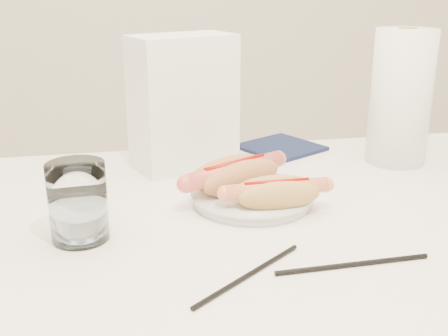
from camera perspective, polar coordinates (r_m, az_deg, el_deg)
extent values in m
cube|color=white|center=(0.84, 2.17, -6.93)|extent=(1.20, 0.80, 0.04)
cylinder|color=silver|center=(1.49, 19.93, -12.09)|extent=(0.04, 0.04, 0.71)
cylinder|color=silver|center=(0.90, 2.88, -3.12)|extent=(0.24, 0.24, 0.02)
ellipsoid|color=#BF7B4C|center=(0.89, 1.84, -0.96)|extent=(0.16, 0.11, 0.05)
ellipsoid|color=#BF7B4C|center=(0.92, 0.40, -0.37)|extent=(0.16, 0.11, 0.05)
ellipsoid|color=#BF7B4C|center=(0.91, 1.11, -1.38)|extent=(0.15, 0.12, 0.03)
cylinder|color=#DA584D|center=(0.90, 1.11, -0.26)|extent=(0.19, 0.12, 0.03)
cylinder|color=#990A05|center=(0.90, 1.12, 0.47)|extent=(0.11, 0.07, 0.01)
ellipsoid|color=tan|center=(0.84, 5.69, -2.84)|extent=(0.13, 0.04, 0.04)
ellipsoid|color=tan|center=(0.86, 5.08, -2.13)|extent=(0.13, 0.04, 0.04)
ellipsoid|color=tan|center=(0.85, 5.36, -3.11)|extent=(0.12, 0.05, 0.02)
cylinder|color=#EA8352|center=(0.85, 5.39, -2.13)|extent=(0.16, 0.03, 0.02)
cylinder|color=#990A05|center=(0.84, 5.41, -1.49)|extent=(0.10, 0.01, 0.01)
cylinder|color=silver|center=(0.79, -14.71, -3.37)|extent=(0.08, 0.08, 0.11)
cylinder|color=black|center=(0.69, 2.54, -10.85)|extent=(0.16, 0.12, 0.01)
cylinder|color=black|center=(0.73, 13.05, -9.58)|extent=(0.21, 0.01, 0.01)
cube|color=white|center=(1.05, -4.19, 6.70)|extent=(0.21, 0.16, 0.25)
cube|color=#121B3A|center=(1.19, 5.83, 2.12)|extent=(0.19, 0.19, 0.01)
cylinder|color=white|center=(1.12, 17.62, 6.90)|extent=(0.13, 0.13, 0.26)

